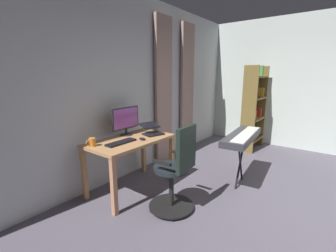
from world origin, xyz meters
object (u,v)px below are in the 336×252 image
(office_chair, at_px, (176,172))
(bookshelf, at_px, (252,108))
(laptop, at_px, (152,131))
(piano_keyboard, at_px, (242,138))
(computer_keyboard, at_px, (121,142))
(mug_tea, at_px, (92,142))
(computer_mouse, at_px, (142,139))
(desk, at_px, (131,147))
(computer_monitor, at_px, (126,119))

(office_chair, relative_size, bookshelf, 0.59)
(laptop, distance_m, piano_keyboard, 1.34)
(computer_keyboard, bearing_deg, mug_tea, -30.94)
(computer_keyboard, relative_size, bookshelf, 0.24)
(office_chair, bearing_deg, bookshelf, -1.56)
(piano_keyboard, bearing_deg, computer_mouse, -50.37)
(desk, bearing_deg, computer_mouse, 111.78)
(bookshelf, bearing_deg, office_chair, 1.90)
(bookshelf, bearing_deg, computer_monitor, -18.23)
(mug_tea, relative_size, piano_keyboard, 0.11)
(office_chair, distance_m, laptop, 0.95)
(computer_keyboard, xyz_separation_m, laptop, (-0.61, 0.01, 0.04))
(desk, bearing_deg, mug_tea, -14.91)
(mug_tea, bearing_deg, bookshelf, 166.21)
(office_chair, distance_m, computer_keyboard, 0.84)
(piano_keyboard, bearing_deg, bookshelf, -171.57)
(desk, xyz_separation_m, mug_tea, (0.52, -0.14, 0.16))
(office_chair, height_order, piano_keyboard, office_chair)
(computer_mouse, bearing_deg, computer_keyboard, -23.12)
(computer_monitor, relative_size, piano_keyboard, 0.43)
(computer_monitor, bearing_deg, piano_keyboard, 124.62)
(desk, xyz_separation_m, computer_keyboard, (0.21, 0.05, 0.12))
(mug_tea, bearing_deg, laptop, 168.11)
(laptop, bearing_deg, computer_keyboard, 14.76)
(office_chair, xyz_separation_m, computer_monitor, (-0.18, -1.05, 0.50))
(laptop, xyz_separation_m, bookshelf, (-2.60, 0.67, 0.11))
(computer_mouse, height_order, bookshelf, bookshelf)
(computer_mouse, height_order, mug_tea, mug_tea)
(desk, height_order, computer_monitor, computer_monitor)
(bookshelf, xyz_separation_m, piano_keyboard, (1.89, 0.47, -0.18))
(desk, distance_m, bookshelf, 3.09)
(computer_monitor, relative_size, computer_keyboard, 1.14)
(laptop, bearing_deg, piano_keyboard, 137.18)
(computer_monitor, height_order, mug_tea, computer_monitor)
(desk, relative_size, laptop, 3.14)
(laptop, bearing_deg, computer_mouse, 34.25)
(office_chair, relative_size, laptop, 2.78)
(computer_keyboard, height_order, piano_keyboard, piano_keyboard)
(computer_keyboard, bearing_deg, office_chair, 101.45)
(office_chair, relative_size, computer_keyboard, 2.48)
(office_chair, bearing_deg, computer_keyboard, 97.99)
(office_chair, height_order, computer_keyboard, office_chair)
(laptop, distance_m, mug_tea, 0.94)
(laptop, relative_size, piano_keyboard, 0.33)
(desk, relative_size, computer_mouse, 12.19)
(laptop, height_order, piano_keyboard, laptop)
(desk, xyz_separation_m, piano_keyboard, (-1.10, 1.20, 0.09))
(bookshelf, bearing_deg, desk, -13.60)
(office_chair, bearing_deg, piano_keyboard, -21.19)
(computer_monitor, bearing_deg, office_chair, 80.29)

